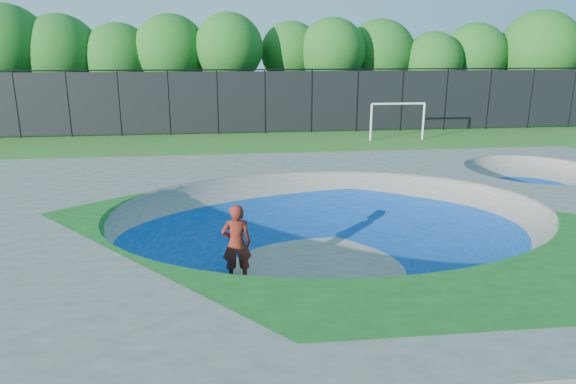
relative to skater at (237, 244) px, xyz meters
name	(u,v)px	position (x,y,z in m)	size (l,w,h in m)	color
ground	(330,264)	(2.35, 0.69, -0.95)	(120.00, 120.00, 0.00)	#2A631B
skate_deck	(330,237)	(2.35, 0.69, -0.20)	(22.00, 14.00, 1.50)	gray
skater	(237,244)	(0.00, 0.00, 0.00)	(0.69, 0.45, 1.90)	red
skateboard	(238,280)	(0.00, 0.00, -0.92)	(0.78, 0.22, 0.05)	black
soccer_goal	(398,114)	(9.97, 18.28, 0.58)	(3.33, 0.12, 2.20)	white
fence	(265,100)	(2.35, 21.69, 1.15)	(48.09, 0.09, 4.04)	black
treeline	(277,54)	(3.60, 26.51, 3.97)	(51.93, 7.25, 8.15)	#4F3E27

